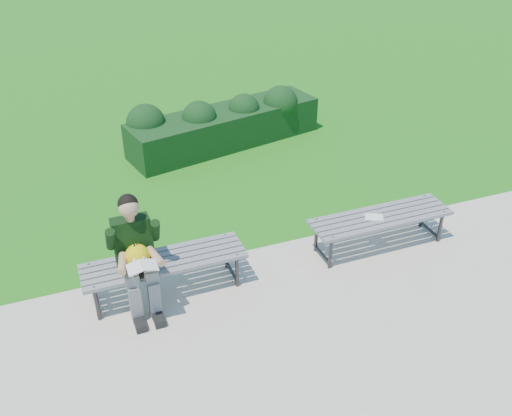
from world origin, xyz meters
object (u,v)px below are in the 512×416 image
(bench_left, at_px, (164,264))
(paper_sheet, at_px, (374,217))
(seated_boy, at_px, (136,252))
(hedge, at_px, (222,123))
(bench_right, at_px, (381,219))

(bench_left, bearing_deg, paper_sheet, -1.70)
(seated_boy, relative_size, paper_sheet, 4.94)
(paper_sheet, bearing_deg, hedge, 101.90)
(seated_boy, bearing_deg, bench_right, 0.37)
(seated_boy, bearing_deg, bench_left, 17.89)
(hedge, height_order, bench_right, hedge)
(bench_right, xyz_separation_m, seated_boy, (-3.01, -0.02, 0.30))
(hedge, relative_size, bench_left, 1.93)
(hedge, xyz_separation_m, seated_boy, (-2.14, -3.66, 0.33))
(hedge, xyz_separation_m, bench_left, (-1.84, -3.57, 0.03))
(bench_left, height_order, seated_boy, seated_boy)
(bench_right, bearing_deg, bench_left, 178.37)
(hedge, relative_size, bench_right, 1.93)
(bench_left, xyz_separation_m, bench_right, (2.71, -0.08, 0.00))
(hedge, height_order, seated_boy, seated_boy)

